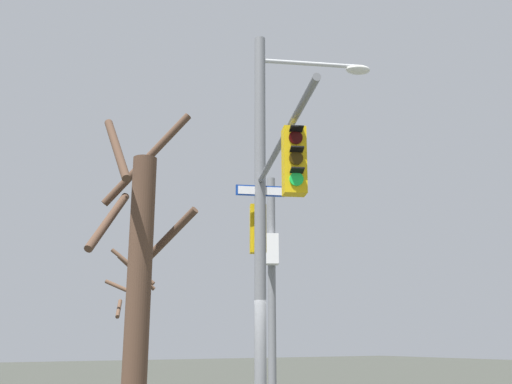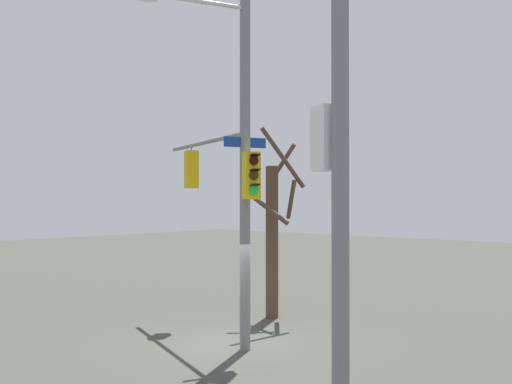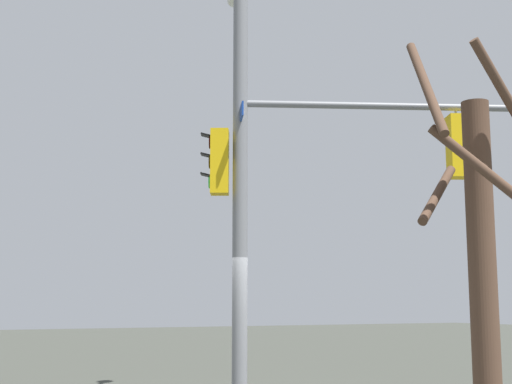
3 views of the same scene
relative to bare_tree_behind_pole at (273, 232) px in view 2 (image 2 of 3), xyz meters
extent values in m
plane|color=#383B34|center=(-1.47, 3.30, -2.56)|extent=(80.00, 80.00, 0.00)
cylinder|color=slate|center=(-1.96, 3.44, 1.77)|extent=(0.25, 0.25, 8.68)
cylinder|color=silver|center=(-1.49, 4.54, 5.54)|extent=(1.04, 2.25, 0.10)
cylinder|color=slate|center=(0.51, 2.38, 2.57)|extent=(4.98, 2.22, 0.12)
cube|color=gold|center=(1.50, 1.96, 1.87)|extent=(0.42, 0.45, 1.10)
cylinder|color=#2F0403|center=(1.65, 1.89, 2.21)|extent=(0.12, 0.21, 0.22)
cube|color=black|center=(1.72, 1.86, 2.33)|extent=(0.23, 0.26, 0.06)
cylinder|color=#352504|center=(1.65, 1.89, 1.87)|extent=(0.12, 0.21, 0.22)
cube|color=black|center=(1.72, 1.86, 1.99)|extent=(0.23, 0.26, 0.06)
cylinder|color=#19D147|center=(1.65, 1.89, 1.53)|extent=(0.12, 0.21, 0.22)
cube|color=black|center=(1.72, 1.86, 1.65)|extent=(0.23, 0.26, 0.06)
cylinder|color=slate|center=(1.50, 1.96, 2.49)|extent=(0.04, 0.04, 0.15)
cube|color=gold|center=(-2.28, 3.57, 1.54)|extent=(0.43, 0.46, 1.10)
cylinder|color=#2F0403|center=(-2.43, 3.65, 1.88)|extent=(0.13, 0.21, 0.22)
cube|color=black|center=(-2.49, 3.68, 2.00)|extent=(0.24, 0.26, 0.06)
cylinder|color=#352504|center=(-2.43, 3.65, 1.54)|extent=(0.13, 0.21, 0.22)
cube|color=black|center=(-2.49, 3.68, 1.66)|extent=(0.24, 0.26, 0.06)
cylinder|color=#19D147|center=(-2.43, 3.65, 1.20)|extent=(0.13, 0.21, 0.22)
cube|color=black|center=(-2.49, 3.68, 1.32)|extent=(0.24, 0.26, 0.06)
cube|color=navy|center=(-1.96, 3.44, 2.34)|extent=(0.43, 1.03, 0.24)
cube|color=white|center=(-1.94, 3.43, 2.34)|extent=(0.38, 0.93, 0.18)
cylinder|color=slate|center=(-6.88, 6.87, 0.88)|extent=(0.25, 0.25, 6.88)
cube|color=white|center=(-6.56, 6.69, 1.89)|extent=(0.62, 0.58, 0.95)
cylinder|color=#503829|center=(0.05, 0.00, -0.29)|extent=(0.38, 0.38, 4.56)
cylinder|color=#503829|center=(0.08, -0.49, 2.06)|extent=(1.08, 0.18, 1.29)
cylinder|color=#503829|center=(-0.23, 0.53, 0.73)|extent=(1.19, 0.72, 1.01)
cylinder|color=#503829|center=(-0.35, -0.42, 0.97)|extent=(1.01, 0.96, 1.19)
cylinder|color=#503829|center=(-0.58, 0.27, 2.20)|extent=(0.70, 1.41, 1.77)
camera|label=1|loc=(8.72, -3.10, -0.89)|focal=40.66mm
camera|label=2|loc=(-11.59, 14.08, 1.00)|focal=42.59mm
camera|label=3|loc=(-7.23, -7.51, -0.81)|focal=51.35mm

